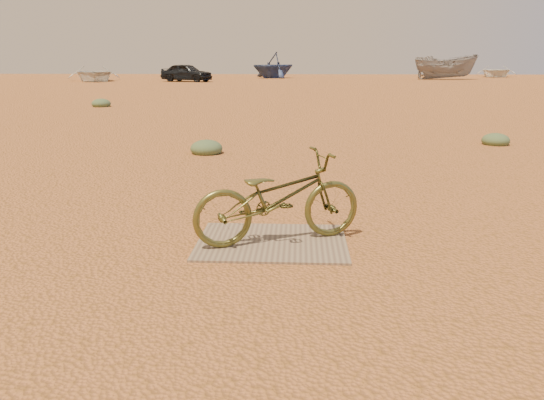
{
  "coord_description": "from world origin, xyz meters",
  "views": [
    {
      "loc": [
        -0.17,
        -5.42,
        1.77
      ],
      "look_at": [
        -0.42,
        -0.44,
        0.44
      ],
      "focal_mm": 35.0,
      "sensor_mm": 36.0,
      "label": 1
    }
  ],
  "objects_px": {
    "boat_mid_right": "(446,67)",
    "car": "(186,73)",
    "bicycle": "(278,198)",
    "boat_far_left": "(273,65)",
    "boat_far_right": "(496,71)",
    "boat_near_left": "(94,74)",
    "plywood_board": "(272,242)"
  },
  "relations": [
    {
      "from": "boat_mid_right",
      "to": "boat_far_right",
      "type": "distance_m",
      "value": 9.89
    },
    {
      "from": "bicycle",
      "to": "boat_far_left",
      "type": "bearing_deg",
      "value": -18.43
    },
    {
      "from": "car",
      "to": "boat_far_left",
      "type": "distance_m",
      "value": 10.76
    },
    {
      "from": "plywood_board",
      "to": "boat_far_left",
      "type": "distance_m",
      "value": 46.96
    },
    {
      "from": "plywood_board",
      "to": "boat_near_left",
      "type": "distance_m",
      "value": 42.31
    },
    {
      "from": "bicycle",
      "to": "car",
      "type": "bearing_deg",
      "value": -8.2
    },
    {
      "from": "car",
      "to": "plywood_board",
      "type": "bearing_deg",
      "value": -147.28
    },
    {
      "from": "boat_mid_right",
      "to": "car",
      "type": "bearing_deg",
      "value": 101.15
    },
    {
      "from": "bicycle",
      "to": "boat_far_right",
      "type": "xyz_separation_m",
      "value": [
        19.97,
        51.21,
        0.1
      ]
    },
    {
      "from": "boat_mid_right",
      "to": "boat_far_right",
      "type": "bearing_deg",
      "value": -47.47
    },
    {
      "from": "boat_far_left",
      "to": "boat_near_left",
      "type": "bearing_deg",
      "value": -101.06
    },
    {
      "from": "plywood_board",
      "to": "boat_near_left",
      "type": "relative_size",
      "value": 0.25
    },
    {
      "from": "bicycle",
      "to": "boat_near_left",
      "type": "xyz_separation_m",
      "value": [
        -16.74,
        38.88,
        0.15
      ]
    },
    {
      "from": "boat_far_right",
      "to": "boat_near_left",
      "type": "bearing_deg",
      "value": -139.07
    },
    {
      "from": "plywood_board",
      "to": "car",
      "type": "bearing_deg",
      "value": 103.01
    },
    {
      "from": "boat_far_left",
      "to": "boat_far_right",
      "type": "distance_m",
      "value": 22.74
    },
    {
      "from": "car",
      "to": "boat_far_right",
      "type": "height_order",
      "value": "car"
    },
    {
      "from": "car",
      "to": "boat_far_right",
      "type": "relative_size",
      "value": 0.76
    },
    {
      "from": "bicycle",
      "to": "car",
      "type": "xyz_separation_m",
      "value": [
        -8.93,
        38.39,
        0.24
      ]
    },
    {
      "from": "boat_far_right",
      "to": "bicycle",
      "type": "bearing_deg",
      "value": -88.93
    },
    {
      "from": "bicycle",
      "to": "boat_mid_right",
      "type": "height_order",
      "value": "boat_mid_right"
    },
    {
      "from": "boat_near_left",
      "to": "plywood_board",
      "type": "bearing_deg",
      "value": -87.51
    },
    {
      "from": "boat_far_left",
      "to": "boat_far_right",
      "type": "xyz_separation_m",
      "value": [
        22.32,
        4.32,
        -0.64
      ]
    },
    {
      "from": "bicycle",
      "to": "boat_mid_right",
      "type": "xyz_separation_m",
      "value": [
        13.1,
        44.11,
        0.62
      ]
    },
    {
      "from": "bicycle",
      "to": "car",
      "type": "height_order",
      "value": "car"
    },
    {
      "from": "bicycle",
      "to": "boat_far_left",
      "type": "xyz_separation_m",
      "value": [
        -2.35,
        46.89,
        0.75
      ]
    },
    {
      "from": "bicycle",
      "to": "boat_far_left",
      "type": "relative_size",
      "value": 0.37
    },
    {
      "from": "boat_far_right",
      "to": "car",
      "type": "bearing_deg",
      "value": -133.71
    },
    {
      "from": "boat_near_left",
      "to": "car",
      "type": "bearing_deg",
      "value": -24.32
    },
    {
      "from": "bicycle",
      "to": "boat_near_left",
      "type": "relative_size",
      "value": 0.29
    },
    {
      "from": "boat_near_left",
      "to": "boat_far_right",
      "type": "distance_m",
      "value": 38.72
    },
    {
      "from": "bicycle",
      "to": "car",
      "type": "relative_size",
      "value": 0.41
    }
  ]
}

